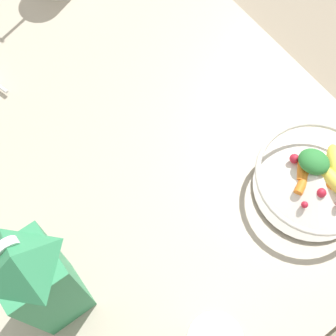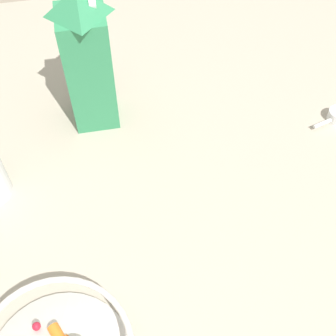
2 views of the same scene
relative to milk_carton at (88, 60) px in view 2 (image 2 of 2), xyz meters
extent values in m
plane|color=gray|center=(-0.12, -0.25, -0.20)|extent=(6.00, 6.00, 0.00)
cube|color=#B2A893|center=(-0.12, -0.25, -0.18)|extent=(1.14, 1.14, 0.05)
sphere|color=red|center=(-0.45, 0.13, -0.11)|extent=(0.01, 0.01, 0.01)
cube|color=#338C59|center=(0.00, 0.00, -0.02)|extent=(0.09, 0.09, 0.26)
pyramid|color=#338C59|center=(0.00, 0.00, 0.13)|extent=(0.09, 0.09, 0.05)
cylinder|color=white|center=(0.00, -0.02, 0.13)|extent=(0.03, 0.01, 0.03)
cylinder|color=white|center=(-0.12, -0.46, -0.14)|extent=(0.02, 0.04, 0.01)
camera|label=1|loc=(-0.07, 0.22, 0.70)|focal=50.00mm
camera|label=2|loc=(-0.70, -0.02, 0.59)|focal=50.00mm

